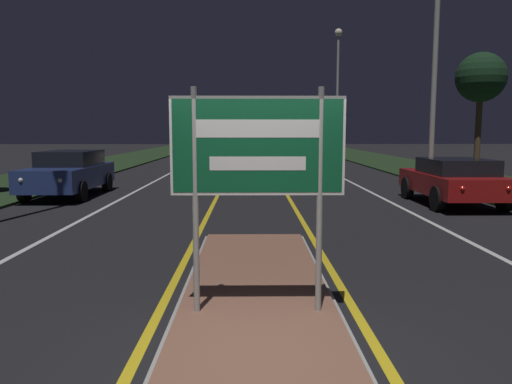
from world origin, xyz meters
TOP-DOWN VIEW (x-y plane):
  - ground_plane at (0.00, 0.00)m, footprint 160.00×160.00m
  - median_island at (0.00, 1.15)m, footprint 1.97×8.68m
  - verge_left at (-9.50, 20.00)m, footprint 5.00×100.00m
  - verge_right at (9.50, 20.00)m, footprint 5.00×100.00m
  - centre_line_yellow_left at (-1.18, 25.00)m, footprint 0.12×70.00m
  - centre_line_yellow_right at (1.18, 25.00)m, footprint 0.12×70.00m
  - lane_line_white_left at (-4.20, 25.00)m, footprint 0.12×70.00m
  - lane_line_white_right at (4.20, 25.00)m, footprint 0.12×70.00m
  - edge_line_white_left at (-7.20, 25.00)m, footprint 0.10×70.00m
  - edge_line_white_right at (7.20, 25.00)m, footprint 0.10×70.00m
  - highway_sign at (0.00, 1.14)m, footprint 1.93×0.07m
  - streetlight_right_far at (6.27, 32.30)m, footprint 0.55×0.55m
  - car_receding_0 at (5.86, 10.04)m, footprint 2.02×4.22m
  - car_receding_1 at (2.61, 23.46)m, footprint 1.98×4.07m
  - car_receding_2 at (2.48, 32.98)m, footprint 1.96×4.77m
  - car_receding_3 at (5.78, 41.63)m, footprint 1.99×4.59m
  - car_approaching_0 at (-6.09, 12.19)m, footprint 1.95×4.53m
  - car_approaching_1 at (-2.84, 25.67)m, footprint 1.92×4.22m
  - roadside_palm_right at (9.19, 15.91)m, footprint 1.98×1.98m

SIDE VIEW (x-z plane):
  - ground_plane at x=0.00m, z-range 0.00..0.00m
  - centre_line_yellow_left at x=-1.18m, z-range 0.00..0.01m
  - centre_line_yellow_right at x=1.18m, z-range 0.00..0.01m
  - lane_line_white_left at x=-4.20m, z-range 0.00..0.01m
  - lane_line_white_right at x=4.20m, z-range 0.00..0.01m
  - edge_line_white_left at x=-7.20m, z-range 0.00..0.01m
  - edge_line_white_right at x=7.20m, z-range 0.00..0.01m
  - verge_left at x=-9.50m, z-range 0.00..0.08m
  - verge_right at x=9.50m, z-range 0.00..0.08m
  - median_island at x=0.00m, z-range -0.01..0.09m
  - car_receding_0 at x=5.86m, z-range 0.06..1.42m
  - car_approaching_1 at x=-2.84m, z-range 0.04..1.49m
  - car_receding_2 at x=2.48m, z-range 0.03..1.50m
  - car_receding_3 at x=5.78m, z-range 0.04..1.53m
  - car_approaching_0 at x=-6.09m, z-range 0.04..1.54m
  - car_receding_1 at x=2.61m, z-range 0.05..1.55m
  - highway_sign at x=0.00m, z-range 0.61..3.14m
  - roadside_palm_right at x=9.19m, z-range 1.63..6.84m
  - streetlight_right_far at x=6.27m, z-range 1.47..10.91m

